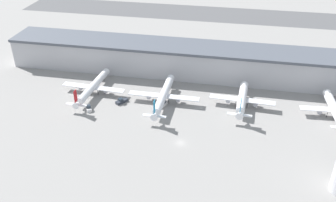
{
  "coord_description": "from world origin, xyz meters",
  "views": [
    {
      "loc": [
        20.93,
        -135.76,
        104.9
      ],
      "look_at": [
        -8.38,
        13.15,
        13.84
      ],
      "focal_mm": 40.0,
      "sensor_mm": 36.0,
      "label": 1
    }
  ],
  "objects_px": {
    "airplane_gate_bravo": "(163,96)",
    "service_truck_baggage": "(163,104)",
    "airplane_gate_delta": "(335,110)",
    "service_truck_catering": "(88,108)",
    "airplane_gate_charlie": "(242,99)",
    "airplane_gate_alpha": "(93,87)",
    "service_truck_fuel": "(122,101)"
  },
  "relations": [
    {
      "from": "service_truck_fuel",
      "to": "airplane_gate_alpha",
      "type": "bearing_deg",
      "value": 162.19
    },
    {
      "from": "service_truck_catering",
      "to": "service_truck_baggage",
      "type": "height_order",
      "value": "service_truck_catering"
    },
    {
      "from": "airplane_gate_bravo",
      "to": "service_truck_fuel",
      "type": "relative_size",
      "value": 5.96
    },
    {
      "from": "service_truck_baggage",
      "to": "airplane_gate_bravo",
      "type": "bearing_deg",
      "value": 98.69
    },
    {
      "from": "airplane_gate_bravo",
      "to": "airplane_gate_charlie",
      "type": "xyz_separation_m",
      "value": [
        41.35,
        4.13,
        0.1
      ]
    },
    {
      "from": "airplane_gate_bravo",
      "to": "airplane_gate_delta",
      "type": "xyz_separation_m",
      "value": [
        87.33,
        3.24,
        -0.08
      ]
    },
    {
      "from": "service_truck_baggage",
      "to": "service_truck_fuel",
      "type": "bearing_deg",
      "value": -176.89
    },
    {
      "from": "service_truck_fuel",
      "to": "service_truck_catering",
      "type": "bearing_deg",
      "value": -146.05
    },
    {
      "from": "airplane_gate_alpha",
      "to": "airplane_gate_bravo",
      "type": "xyz_separation_m",
      "value": [
        40.79,
        -2.33,
        0.37
      ]
    },
    {
      "from": "airplane_gate_alpha",
      "to": "service_truck_baggage",
      "type": "height_order",
      "value": "airplane_gate_alpha"
    },
    {
      "from": "service_truck_fuel",
      "to": "airplane_gate_delta",
      "type": "bearing_deg",
      "value": 3.56
    },
    {
      "from": "airplane_gate_alpha",
      "to": "service_truck_catering",
      "type": "height_order",
      "value": "airplane_gate_alpha"
    },
    {
      "from": "airplane_gate_alpha",
      "to": "service_truck_catering",
      "type": "distance_m",
      "value": 16.72
    },
    {
      "from": "airplane_gate_bravo",
      "to": "service_truck_catering",
      "type": "height_order",
      "value": "airplane_gate_bravo"
    },
    {
      "from": "airplane_gate_charlie",
      "to": "service_truck_catering",
      "type": "height_order",
      "value": "airplane_gate_charlie"
    },
    {
      "from": "airplane_gate_alpha",
      "to": "service_truck_catering",
      "type": "relative_size",
      "value": 6.17
    },
    {
      "from": "airplane_gate_delta",
      "to": "service_truck_catering",
      "type": "xyz_separation_m",
      "value": [
        -124.63,
        -16.91,
        -3.62
      ]
    },
    {
      "from": "airplane_gate_charlie",
      "to": "service_truck_catering",
      "type": "bearing_deg",
      "value": -167.25
    },
    {
      "from": "service_truck_catering",
      "to": "service_truck_fuel",
      "type": "height_order",
      "value": "service_truck_fuel"
    },
    {
      "from": "airplane_gate_delta",
      "to": "airplane_gate_charlie",
      "type": "bearing_deg",
      "value": 178.88
    },
    {
      "from": "airplane_gate_bravo",
      "to": "airplane_gate_delta",
      "type": "height_order",
      "value": "airplane_gate_delta"
    },
    {
      "from": "airplane_gate_alpha",
      "to": "service_truck_baggage",
      "type": "bearing_deg",
      "value": -6.51
    },
    {
      "from": "airplane_gate_charlie",
      "to": "service_truck_baggage",
      "type": "xyz_separation_m",
      "value": [
        -40.99,
        -6.49,
        -3.8
      ]
    },
    {
      "from": "airplane_gate_bravo",
      "to": "airplane_gate_charlie",
      "type": "height_order",
      "value": "airplane_gate_charlie"
    },
    {
      "from": "service_truck_baggage",
      "to": "airplane_gate_charlie",
      "type": "bearing_deg",
      "value": 9.0
    },
    {
      "from": "airplane_gate_charlie",
      "to": "service_truck_fuel",
      "type": "height_order",
      "value": "airplane_gate_charlie"
    },
    {
      "from": "airplane_gate_bravo",
      "to": "airplane_gate_delta",
      "type": "distance_m",
      "value": 87.39
    },
    {
      "from": "airplane_gate_delta",
      "to": "service_truck_catering",
      "type": "distance_m",
      "value": 125.83
    },
    {
      "from": "service_truck_catering",
      "to": "service_truck_baggage",
      "type": "distance_m",
      "value": 39.33
    },
    {
      "from": "airplane_gate_bravo",
      "to": "service_truck_baggage",
      "type": "bearing_deg",
      "value": -81.31
    },
    {
      "from": "airplane_gate_charlie",
      "to": "service_truck_baggage",
      "type": "distance_m",
      "value": 41.68
    },
    {
      "from": "airplane_gate_delta",
      "to": "airplane_gate_alpha",
      "type": "bearing_deg",
      "value": -179.6
    }
  ]
}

